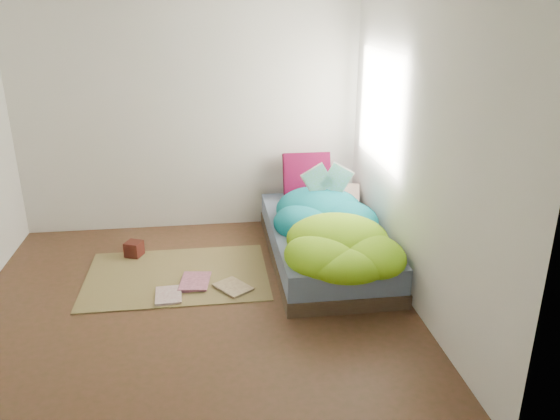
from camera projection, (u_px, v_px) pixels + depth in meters
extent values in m
cube|color=#413019|center=(193.00, 307.00, 4.38)|extent=(3.50, 3.50, 0.00)
cube|color=silver|center=(189.00, 106.00, 5.54)|extent=(3.50, 0.04, 2.60)
cube|color=silver|center=(169.00, 252.00, 2.29)|extent=(3.50, 0.04, 2.60)
cube|color=silver|center=(417.00, 142.00, 4.13)|extent=(0.04, 3.50, 2.60)
cube|color=white|center=(380.00, 107.00, 4.93)|extent=(0.01, 1.00, 1.20)
cube|color=#3D2B21|center=(324.00, 253.00, 5.17)|extent=(1.00, 2.00, 0.12)
cube|color=#4C5B7A|center=(324.00, 237.00, 5.11)|extent=(0.98, 1.96, 0.22)
cube|color=brown|center=(177.00, 276.00, 4.87)|extent=(1.60, 1.10, 0.01)
cube|color=silver|center=(330.00, 197.00, 5.64)|extent=(0.68, 0.52, 0.14)
cube|color=#470425|center=(307.00, 176.00, 5.72)|extent=(0.49, 0.16, 0.49)
cube|color=#38120C|center=(134.00, 249.00, 5.21)|extent=(0.19, 0.19, 0.14)
imported|color=silver|center=(155.00, 296.00, 4.48)|extent=(0.23, 0.30, 0.02)
imported|color=pink|center=(181.00, 282.00, 4.71)|extent=(0.29, 0.37, 0.03)
imported|color=tan|center=(223.00, 292.00, 4.56)|extent=(0.36, 0.38, 0.02)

